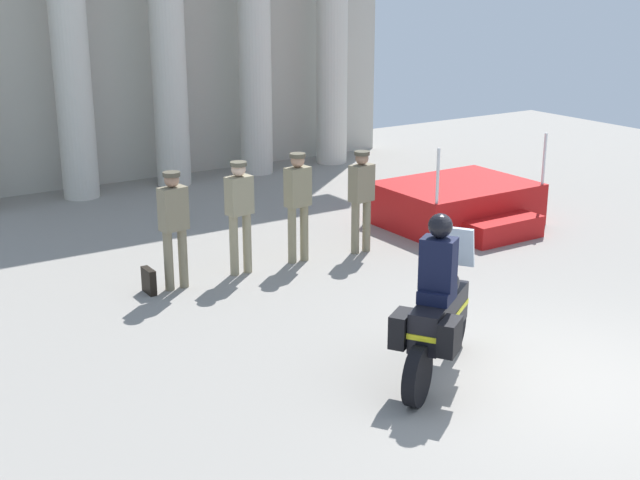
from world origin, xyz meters
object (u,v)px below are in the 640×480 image
at_px(reviewing_stand, 459,205).
at_px(briefcase_on_ground, 149,281).
at_px(officer_in_row_1, 240,208).
at_px(officer_in_row_0, 174,221).
at_px(motorcycle_with_rider, 437,312).
at_px(officer_in_row_3, 361,193).
at_px(officer_in_row_2, 298,198).

bearing_deg(reviewing_stand, briefcase_on_ground, -177.86).
bearing_deg(briefcase_on_ground, officer_in_row_1, 0.89).
relative_size(officer_in_row_0, officer_in_row_1, 1.00).
relative_size(motorcycle_with_rider, briefcase_on_ground, 5.28).
relative_size(officer_in_row_3, motorcycle_with_rider, 0.86).
bearing_deg(reviewing_stand, officer_in_row_2, -176.98).
bearing_deg(reviewing_stand, officer_in_row_3, -172.12).
height_order(officer_in_row_1, briefcase_on_ground, officer_in_row_1).
distance_m(reviewing_stand, briefcase_on_ground, 5.93).
height_order(officer_in_row_0, officer_in_row_3, officer_in_row_0).
relative_size(officer_in_row_0, officer_in_row_2, 0.99).
relative_size(officer_in_row_0, motorcycle_with_rider, 0.89).
bearing_deg(officer_in_row_1, briefcase_on_ground, -6.88).
bearing_deg(motorcycle_with_rider, briefcase_on_ground, 77.99).
xyz_separation_m(officer_in_row_0, briefcase_on_ground, (-0.40, 0.04, -0.82)).
distance_m(officer_in_row_2, motorcycle_with_rider, 4.35).
relative_size(officer_in_row_1, briefcase_on_ground, 4.71).
xyz_separation_m(reviewing_stand, officer_in_row_0, (-5.52, -0.26, 0.64)).
relative_size(officer_in_row_1, officer_in_row_2, 1.00).
height_order(reviewing_stand, officer_in_row_3, officer_in_row_3).
distance_m(officer_in_row_3, motorcycle_with_rider, 4.55).
relative_size(officer_in_row_2, officer_in_row_3, 1.04).
xyz_separation_m(motorcycle_with_rider, briefcase_on_ground, (-1.61, 4.22, -0.61)).
bearing_deg(motorcycle_with_rider, officer_in_row_0, 73.20).
bearing_deg(officer_in_row_2, briefcase_on_ground, -6.87).
bearing_deg(officer_in_row_0, officer_in_row_1, 175.48).
bearing_deg(officer_in_row_1, officer_in_row_3, 168.69).
xyz_separation_m(reviewing_stand, briefcase_on_ground, (-5.92, -0.22, -0.18)).
xyz_separation_m(officer_in_row_2, officer_in_row_3, (1.08, -0.15, -0.04)).
distance_m(officer_in_row_1, officer_in_row_2, 1.01).
distance_m(reviewing_stand, officer_in_row_2, 3.51).
bearing_deg(officer_in_row_1, motorcycle_with_rider, 84.20).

